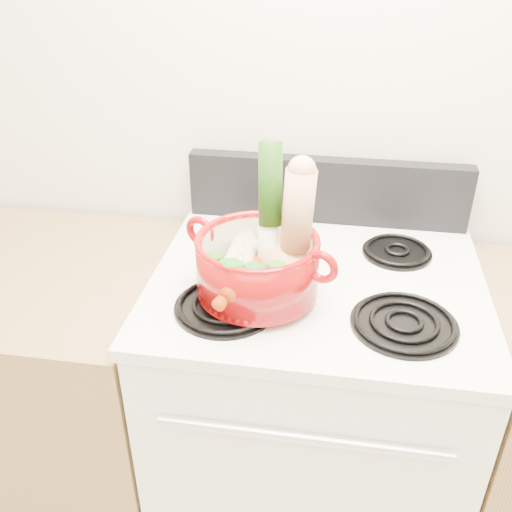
% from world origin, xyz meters
% --- Properties ---
extents(wall_back, '(3.50, 0.02, 2.60)m').
position_xyz_m(wall_back, '(0.00, 1.75, 1.30)').
color(wall_back, silver).
rests_on(wall_back, floor).
extents(stove_body, '(0.76, 0.65, 0.92)m').
position_xyz_m(stove_body, '(0.00, 1.40, 0.46)').
color(stove_body, white).
rests_on(stove_body, floor).
extents(cooktop, '(0.78, 0.67, 0.03)m').
position_xyz_m(cooktop, '(0.00, 1.40, 0.93)').
color(cooktop, silver).
rests_on(cooktop, stove_body).
extents(control_backsplash, '(0.76, 0.05, 0.18)m').
position_xyz_m(control_backsplash, '(0.00, 1.70, 1.04)').
color(control_backsplash, black).
rests_on(control_backsplash, cooktop).
extents(oven_handle, '(0.60, 0.02, 0.02)m').
position_xyz_m(oven_handle, '(0.00, 1.06, 0.78)').
color(oven_handle, silver).
rests_on(oven_handle, stove_body).
extents(burner_front_left, '(0.22, 0.22, 0.02)m').
position_xyz_m(burner_front_left, '(-0.19, 1.24, 0.96)').
color(burner_front_left, black).
rests_on(burner_front_left, cooktop).
extents(burner_front_right, '(0.22, 0.22, 0.02)m').
position_xyz_m(burner_front_right, '(0.19, 1.24, 0.96)').
color(burner_front_right, black).
rests_on(burner_front_right, cooktop).
extents(burner_back_left, '(0.17, 0.17, 0.02)m').
position_xyz_m(burner_back_left, '(-0.19, 1.54, 0.96)').
color(burner_back_left, black).
rests_on(burner_back_left, cooktop).
extents(burner_back_right, '(0.17, 0.17, 0.02)m').
position_xyz_m(burner_back_right, '(0.19, 1.54, 0.96)').
color(burner_back_right, black).
rests_on(burner_back_right, cooktop).
extents(dutch_oven, '(0.34, 0.34, 0.13)m').
position_xyz_m(dutch_oven, '(-0.13, 1.29, 1.03)').
color(dutch_oven, maroon).
rests_on(dutch_oven, burner_front_left).
extents(pot_handle_left, '(0.07, 0.04, 0.07)m').
position_xyz_m(pot_handle_left, '(-0.27, 1.35, 1.08)').
color(pot_handle_left, maroon).
rests_on(pot_handle_left, dutch_oven).
extents(pot_handle_right, '(0.07, 0.04, 0.07)m').
position_xyz_m(pot_handle_right, '(0.01, 1.24, 1.08)').
color(pot_handle_right, maroon).
rests_on(pot_handle_right, dutch_oven).
extents(squash, '(0.13, 0.12, 0.27)m').
position_xyz_m(squash, '(-0.05, 1.30, 1.13)').
color(squash, tan).
rests_on(squash, dutch_oven).
extents(leek, '(0.07, 0.11, 0.32)m').
position_xyz_m(leek, '(-0.11, 1.31, 1.15)').
color(leek, white).
rests_on(leek, dutch_oven).
extents(ginger, '(0.08, 0.06, 0.04)m').
position_xyz_m(ginger, '(-0.12, 1.38, 1.02)').
color(ginger, tan).
rests_on(ginger, dutch_oven).
extents(parsnip_0, '(0.06, 0.24, 0.07)m').
position_xyz_m(parsnip_0, '(-0.17, 1.30, 1.02)').
color(parsnip_0, beige).
rests_on(parsnip_0, dutch_oven).
extents(parsnip_1, '(0.08, 0.22, 0.06)m').
position_xyz_m(parsnip_1, '(-0.20, 1.31, 1.03)').
color(parsnip_1, beige).
rests_on(parsnip_1, dutch_oven).
extents(parsnip_2, '(0.08, 0.22, 0.06)m').
position_xyz_m(parsnip_2, '(-0.15, 1.32, 1.03)').
color(parsnip_2, beige).
rests_on(parsnip_2, dutch_oven).
extents(parsnip_3, '(0.14, 0.14, 0.05)m').
position_xyz_m(parsnip_3, '(-0.20, 1.32, 1.03)').
color(parsnip_3, beige).
rests_on(parsnip_3, dutch_oven).
extents(carrot_0, '(0.05, 0.17, 0.05)m').
position_xyz_m(carrot_0, '(-0.13, 1.27, 1.02)').
color(carrot_0, orange).
rests_on(carrot_0, dutch_oven).
extents(carrot_1, '(0.06, 0.14, 0.04)m').
position_xyz_m(carrot_1, '(-0.17, 1.22, 1.02)').
color(carrot_1, red).
rests_on(carrot_1, dutch_oven).
extents(carrot_2, '(0.10, 0.16, 0.04)m').
position_xyz_m(carrot_2, '(-0.11, 1.27, 1.02)').
color(carrot_2, '#D5520A').
rests_on(carrot_2, dutch_oven).
extents(carrot_3, '(0.12, 0.10, 0.04)m').
position_xyz_m(carrot_3, '(-0.15, 1.25, 1.03)').
color(carrot_3, '#CD590A').
rests_on(carrot_3, dutch_oven).
extents(carrot_4, '(0.09, 0.18, 0.05)m').
position_xyz_m(carrot_4, '(-0.14, 1.25, 1.04)').
color(carrot_4, '#B84509').
rests_on(carrot_4, dutch_oven).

